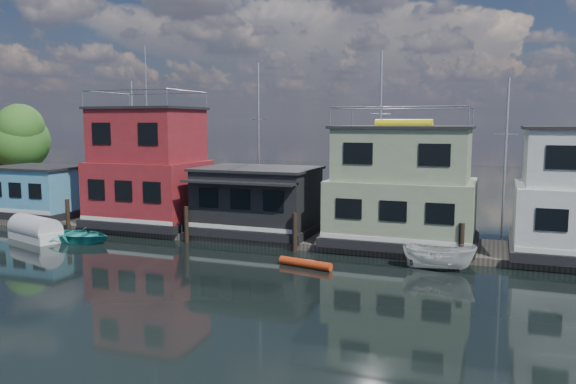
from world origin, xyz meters
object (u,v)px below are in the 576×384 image
at_px(houseboat_green, 402,188).
at_px(dinghy_teal, 80,235).
at_px(houseboat_dark, 257,200).
at_px(tarp_runabout, 35,231).
at_px(red_kayak, 305,263).
at_px(houseboat_red, 149,169).
at_px(motorboat, 439,256).
at_px(houseboat_blue, 40,191).

xyz_separation_m(houseboat_green, dinghy_teal, (-18.59, -5.07, -3.12)).
bearing_deg(dinghy_teal, houseboat_dark, -61.42).
distance_m(tarp_runabout, red_kayak, 17.80).
height_order(houseboat_dark, dinghy_teal, houseboat_dark).
bearing_deg(houseboat_dark, red_kayak, -48.73).
height_order(houseboat_red, motorboat, houseboat_red).
relative_size(red_kayak, dinghy_teal, 0.71).
relative_size(tarp_runabout, red_kayak, 1.47).
distance_m(houseboat_dark, red_kayak, 8.19).
relative_size(tarp_runabout, motorboat, 1.18).
distance_m(houseboat_blue, houseboat_green, 26.53).
height_order(dinghy_teal, motorboat, motorboat).
xyz_separation_m(red_kayak, motorboat, (6.33, 1.80, 0.49)).
height_order(houseboat_dark, red_kayak, houseboat_dark).
bearing_deg(dinghy_teal, houseboat_red, -16.58).
relative_size(houseboat_green, tarp_runabout, 1.96).
bearing_deg(motorboat, tarp_runabout, 98.10).
height_order(houseboat_red, tarp_runabout, houseboat_red).
height_order(houseboat_red, houseboat_green, houseboat_red).
bearing_deg(dinghy_teal, houseboat_blue, 58.14).
bearing_deg(red_kayak, houseboat_green, 69.77).
distance_m(houseboat_red, dinghy_teal, 6.46).
xyz_separation_m(tarp_runabout, dinghy_teal, (3.00, 0.49, -0.18)).
xyz_separation_m(dinghy_teal, motorboat, (21.12, 0.93, 0.27)).
bearing_deg(houseboat_dark, dinghy_teal, -152.21).
distance_m(red_kayak, motorboat, 6.60).
height_order(houseboat_blue, tarp_runabout, houseboat_blue).
bearing_deg(motorboat, red_kayak, 110.60).
relative_size(houseboat_blue, houseboat_red, 0.54).
bearing_deg(houseboat_blue, motorboat, -8.13).
distance_m(houseboat_green, tarp_runabout, 22.49).
height_order(tarp_runabout, motorboat, tarp_runabout).
height_order(houseboat_blue, houseboat_red, houseboat_red).
bearing_deg(houseboat_green, motorboat, -58.57).
xyz_separation_m(red_kayak, dinghy_teal, (-14.79, 0.87, 0.21)).
xyz_separation_m(houseboat_green, tarp_runabout, (-21.59, -5.56, -2.94)).
bearing_deg(motorboat, houseboat_dark, 75.05).
xyz_separation_m(houseboat_dark, motorboat, (11.53, -4.13, -1.72)).
bearing_deg(houseboat_blue, houseboat_green, 0.00).
distance_m(houseboat_blue, houseboat_dark, 17.50).
xyz_separation_m(houseboat_blue, dinghy_teal, (7.91, -5.07, -1.78)).
distance_m(houseboat_blue, houseboat_red, 9.69).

